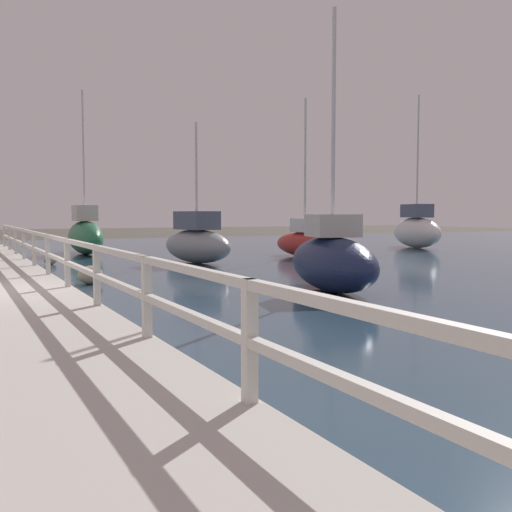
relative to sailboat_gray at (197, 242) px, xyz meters
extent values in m
cube|color=silver|center=(-5.82, -16.11, 0.07)|extent=(0.10, 0.10, 0.95)
cube|color=silver|center=(-5.82, -13.41, 0.07)|extent=(0.10, 0.10, 0.95)
cube|color=silver|center=(-5.82, -10.71, 0.07)|extent=(0.10, 0.10, 0.95)
cube|color=silver|center=(-5.82, -8.01, 0.07)|extent=(0.10, 0.10, 0.95)
cube|color=silver|center=(-5.82, -5.31, 0.07)|extent=(0.10, 0.10, 0.95)
cube|color=silver|center=(-5.82, -2.61, 0.07)|extent=(0.10, 0.10, 0.95)
cube|color=silver|center=(-5.82, 0.09, 0.07)|extent=(0.10, 0.10, 0.95)
cube|color=silver|center=(-5.82, 2.79, 0.07)|extent=(0.10, 0.10, 0.95)
cube|color=silver|center=(-5.82, 5.49, 0.07)|extent=(0.10, 0.10, 0.95)
cube|color=silver|center=(-5.82, 8.19, 0.07)|extent=(0.10, 0.10, 0.95)
cube|color=silver|center=(-5.82, -8.01, 0.50)|extent=(0.09, 32.50, 0.08)
cube|color=silver|center=(-5.82, -8.01, 0.07)|extent=(0.09, 32.50, 0.08)
ellipsoid|color=gray|center=(-4.82, 1.64, -0.58)|extent=(0.45, 0.41, 0.34)
ellipsoid|color=gray|center=(-4.76, -4.88, -0.51)|extent=(0.63, 0.57, 0.47)
ellipsoid|color=gray|center=(0.00, 0.00, -0.14)|extent=(2.03, 4.07, 1.20)
cube|color=#4C566B|center=(0.00, 0.00, 0.78)|extent=(1.25, 1.82, 0.65)
cylinder|color=silver|center=(0.00, 0.00, 2.36)|extent=(0.09, 0.09, 3.80)
ellipsoid|color=#192347|center=(-0.12, -8.80, -0.12)|extent=(2.33, 4.25, 1.25)
cube|color=beige|center=(-0.12, -8.80, 0.76)|extent=(1.23, 1.30, 0.51)
cylinder|color=silver|center=(-0.12, -8.80, 3.05)|extent=(0.09, 0.09, 5.08)
ellipsoid|color=#236B42|center=(-2.67, 6.56, -0.02)|extent=(1.46, 5.40, 1.45)
cube|color=beige|center=(-2.67, 6.56, 1.05)|extent=(0.94, 1.74, 0.68)
cylinder|color=silver|center=(-2.67, 6.56, 3.53)|extent=(0.09, 0.09, 5.64)
ellipsoid|color=white|center=(13.70, 3.87, 0.04)|extent=(2.74, 5.07, 1.57)
cube|color=#4C566B|center=(13.70, 3.87, 1.17)|extent=(1.51, 2.21, 0.69)
cylinder|color=silver|center=(13.70, 3.87, 3.95)|extent=(0.09, 0.09, 6.25)
ellipsoid|color=red|center=(5.02, 0.77, -0.23)|extent=(1.38, 3.81, 1.02)
cube|color=silver|center=(5.02, 0.77, 0.56)|extent=(0.82, 1.15, 0.56)
cylinder|color=silver|center=(5.02, 0.77, 2.97)|extent=(0.09, 0.09, 5.39)
camera|label=1|loc=(-7.80, -20.12, 1.03)|focal=42.00mm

